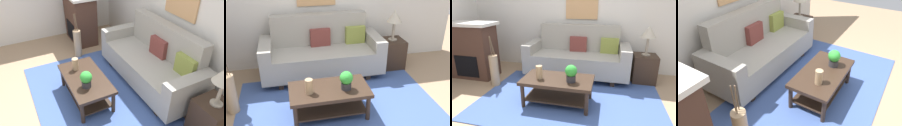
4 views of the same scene
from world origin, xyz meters
The scene contains 11 objects.
area_rug centered at (0.00, 0.50, 0.01)m, with size 2.98×1.96×0.01m, color #3D5693.
couch centered at (-0.07, 1.56, 0.43)m, with size 2.12×0.84×1.08m.
throw_pillow_maroon centered at (-0.07, 1.68, 0.68)m, with size 0.36×0.12×0.32m, color brown.
throw_pillow_olive centered at (0.59, 1.68, 0.68)m, with size 0.36×0.12×0.32m, color olive.
coffee_table centered at (-0.16, 0.34, 0.31)m, with size 1.10×0.60×0.43m.
tabletop_vase centered at (-0.44, 0.28, 0.53)m, with size 0.10×0.10×0.20m, color tan.
potted_plant_tabletop centered at (0.06, 0.28, 0.57)m, with size 0.18×0.18×0.26m.
side_table centered at (1.29, 1.56, 0.28)m, with size 0.44×0.44×0.56m, color #332319.
table_lamp centered at (1.29, 1.56, 0.99)m, with size 0.28×0.28×0.57m.
floor_vase centered at (-1.51, 0.69, 0.30)m, with size 0.16×0.16×0.60m, color tan.
floor_vase_branch_a centered at (-1.49, 0.69, 0.78)m, with size 0.01×0.01×0.36m, color brown.
Camera 2 is at (-0.69, -2.56, 2.27)m, focal length 40.31 mm.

